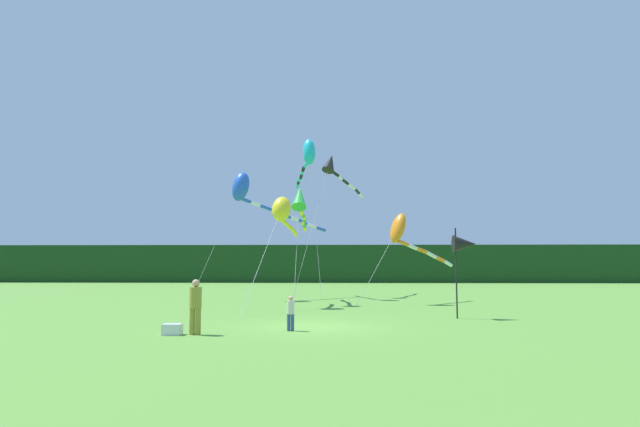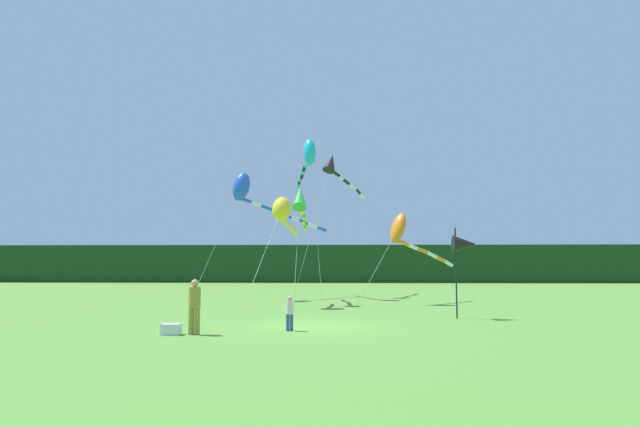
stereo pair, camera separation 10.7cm
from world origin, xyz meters
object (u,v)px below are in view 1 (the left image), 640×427
cooler_box (172,329)px  kite_green (300,201)px  person_child (291,311)px  kite_yellow (282,211)px  kite_blue (247,191)px  kite_black (334,167)px  person_adult (196,304)px  kite_cyan (308,155)px  kite_orange (403,233)px  banner_flag_pole (464,245)px

cooler_box → kite_green: (2.93, 12.90, 5.34)m
person_child → kite_green: kite_green is taller
kite_yellow → kite_green: (0.73, 2.24, 0.74)m
cooler_box → kite_blue: bearing=91.8°
kite_green → kite_black: size_ratio=0.85×
person_adult → kite_black: kite_black is taller
cooler_box → kite_cyan: bearing=80.1°
person_adult → person_child: size_ratio=1.50×
kite_yellow → kite_orange: bearing=22.1°
person_child → person_adult: bearing=-159.3°
banner_flag_pole → kite_orange: kite_orange is taller
kite_yellow → kite_black: kite_black is taller
kite_green → kite_black: 8.08m
kite_green → kite_blue: (-3.45, 3.34, 1.03)m
person_adult → kite_green: 13.83m
person_adult → kite_green: (2.26, 12.85, 4.57)m
person_adult → kite_green: size_ratio=0.20×
person_child → kite_cyan: size_ratio=0.11×
kite_yellow → kite_blue: (-2.72, 5.57, 1.77)m
kite_cyan → kite_orange: bearing=-39.9°
kite_yellow → kite_blue: bearing=116.0°
kite_orange → kite_black: bearing=118.8°
kite_green → kite_orange: kite_green is taller
kite_blue → kite_black: bearing=36.8°
kite_orange → kite_black: size_ratio=0.61×
kite_orange → kite_blue: (-9.01, 3.02, 2.73)m
person_adult → cooler_box: bearing=-176.0°
banner_flag_pole → cooler_box: bearing=-151.8°
person_adult → kite_orange: kite_orange is taller
kite_green → kite_cyan: bearing=88.2°
kite_green → kite_orange: (5.56, 0.32, -1.70)m
banner_flag_pole → kite_blue: (-10.50, 10.89, 3.65)m
person_child → kite_orange: (5.02, 12.12, 3.19)m
person_adult → kite_blue: (-1.20, 16.19, 5.61)m
cooler_box → banner_flag_pole: banner_flag_pole is taller
kite_black → kite_blue: kite_black is taller
cooler_box → kite_cyan: 20.05m
person_adult → kite_orange: size_ratio=0.28×
person_adult → banner_flag_pole: size_ratio=0.47×
kite_yellow → banner_flag_pole: bearing=-34.3°
kite_green → kite_orange: size_ratio=1.39×
kite_yellow → kite_black: size_ratio=0.82×
kite_cyan → kite_orange: kite_cyan is taller
kite_green → kite_blue: kite_blue is taller
person_child → kite_blue: (-3.99, 15.13, 5.92)m
banner_flag_pole → kite_yellow: (-7.78, 5.32, 1.88)m
cooler_box → kite_black: (4.70, 20.14, 8.46)m
person_adult → banner_flag_pole: banner_flag_pole is taller
cooler_box → person_child: bearing=17.6°
banner_flag_pole → kite_yellow: 9.61m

